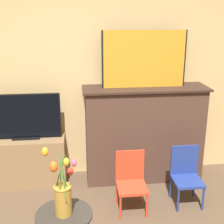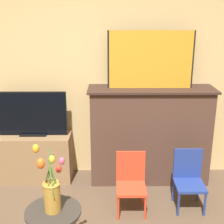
% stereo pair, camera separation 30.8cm
% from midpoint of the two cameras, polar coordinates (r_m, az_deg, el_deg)
% --- Properties ---
extents(wall_back, '(8.00, 0.06, 2.70)m').
position_cam_midpoint_polar(wall_back, '(3.87, 1.13, 7.49)').
color(wall_back, tan).
rests_on(wall_back, ground).
extents(fireplace_mantel, '(1.50, 0.46, 1.19)m').
position_cam_midpoint_polar(fireplace_mantel, '(3.90, 9.17, -4.01)').
color(fireplace_mantel, '#4C3328').
rests_on(fireplace_mantel, ground).
extents(painting, '(0.99, 0.03, 0.66)m').
position_cam_midpoint_polar(painting, '(3.66, 9.52, 9.38)').
color(painting, black).
rests_on(painting, fireplace_mantel).
extents(tv_stand, '(0.90, 0.37, 0.60)m').
position_cam_midpoint_polar(tv_stand, '(4.05, -11.70, -8.11)').
color(tv_stand, olive).
rests_on(tv_stand, ground).
extents(tv_monitor, '(0.84, 0.12, 0.55)m').
position_cam_midpoint_polar(tv_monitor, '(3.84, -12.21, -0.48)').
color(tv_monitor, black).
rests_on(tv_monitor, tv_stand).
extents(chair_red, '(0.31, 0.31, 0.64)m').
position_cam_midpoint_polar(chair_red, '(3.39, 6.14, -12.34)').
color(chair_red, red).
rests_on(chair_red, ground).
extents(chair_blue, '(0.31, 0.31, 0.64)m').
position_cam_midpoint_polar(chair_blue, '(3.57, 16.31, -11.39)').
color(chair_blue, navy).
rests_on(chair_blue, ground).
extents(vase_tulips, '(0.26, 0.27, 0.54)m').
position_cam_midpoint_polar(vase_tulips, '(2.48, -7.46, -14.17)').
color(vase_tulips, '#B78433').
rests_on(vase_tulips, side_table).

